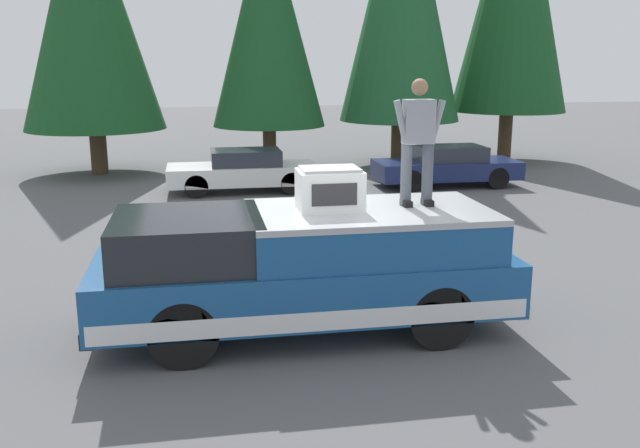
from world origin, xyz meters
TOP-DOWN VIEW (x-y plane):
  - ground_plane at (0.00, 0.00)m, footprint 90.00×90.00m
  - pickup_truck at (-0.30, 0.26)m, footprint 2.01×5.54m
  - compressor_unit at (-0.23, -0.08)m, footprint 0.65×0.84m
  - person_on_truck_bed at (-0.16, -1.30)m, footprint 0.29×0.72m
  - parked_car_navy at (9.69, -5.46)m, footprint 1.64×4.10m
  - parked_car_white at (9.89, 0.38)m, footprint 1.64×4.10m
  - conifer_center_left at (13.26, -0.72)m, footprint 3.59×3.59m
  - conifer_center_right at (13.77, 4.71)m, footprint 4.34×4.34m

SIDE VIEW (x-z plane):
  - ground_plane at x=0.00m, z-range 0.00..0.00m
  - parked_car_navy at x=9.69m, z-range 0.00..1.16m
  - parked_car_white at x=9.89m, z-range 0.00..1.16m
  - pickup_truck at x=-0.30m, z-range 0.05..1.70m
  - compressor_unit at x=-0.23m, z-range 1.65..2.21m
  - person_on_truck_bed at x=-0.16m, z-range 1.71..3.40m
  - conifer_center_left at x=13.26m, z-range 0.73..8.93m
  - conifer_center_right at x=13.77m, z-range 0.70..9.62m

